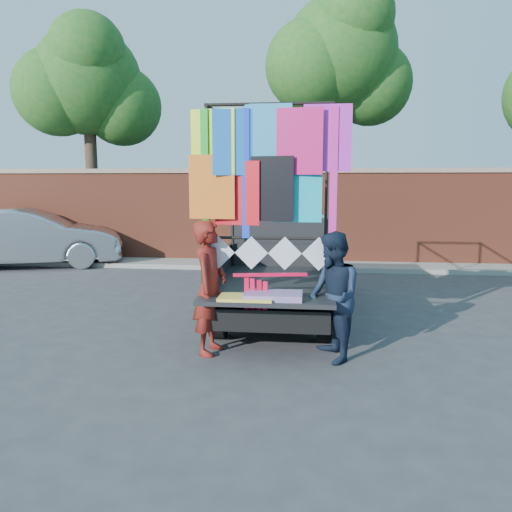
# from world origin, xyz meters

# --- Properties ---
(ground) EXTENTS (90.00, 90.00, 0.00)m
(ground) POSITION_xyz_m (0.00, 0.00, 0.00)
(ground) COLOR #38383A
(ground) RESTS_ON ground
(brick_wall) EXTENTS (30.00, 0.45, 2.61)m
(brick_wall) POSITION_xyz_m (0.00, 7.00, 1.33)
(brick_wall) COLOR brown
(brick_wall) RESTS_ON ground
(curb) EXTENTS (30.00, 1.20, 0.12)m
(curb) POSITION_xyz_m (0.00, 6.30, 0.06)
(curb) COLOR gray
(curb) RESTS_ON ground
(tree_left) EXTENTS (4.20, 3.30, 7.05)m
(tree_left) POSITION_xyz_m (-6.48, 8.12, 5.12)
(tree_left) COLOR #38281C
(tree_left) RESTS_ON ground
(tree_mid) EXTENTS (4.20, 3.30, 7.73)m
(tree_mid) POSITION_xyz_m (1.02, 8.12, 5.70)
(tree_mid) COLOR #38281C
(tree_mid) RESTS_ON ground
(pickup_truck) EXTENTS (2.05, 5.14, 3.24)m
(pickup_truck) POSITION_xyz_m (-0.28, 2.20, 0.82)
(pickup_truck) COLOR black
(pickup_truck) RESTS_ON ground
(sedan) EXTENTS (4.96, 3.06, 1.54)m
(sedan) POSITION_xyz_m (-7.14, 5.70, 0.77)
(sedan) COLOR #A8A9AF
(sedan) RESTS_ON ground
(woman) EXTENTS (0.50, 0.69, 1.76)m
(woman) POSITION_xyz_m (-1.02, -0.45, 0.88)
(woman) COLOR maroon
(woman) RESTS_ON ground
(man) EXTENTS (0.82, 0.94, 1.64)m
(man) POSITION_xyz_m (0.56, -0.57, 0.82)
(man) COLOR #152135
(man) RESTS_ON ground
(streamer_bundle) EXTENTS (0.94, 0.21, 0.65)m
(streamer_bundle) POSITION_xyz_m (-0.34, -0.52, 0.89)
(streamer_bundle) COLOR red
(streamer_bundle) RESTS_ON ground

